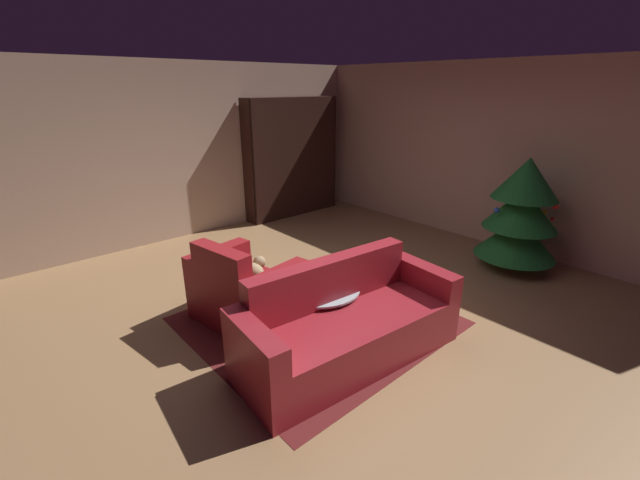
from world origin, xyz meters
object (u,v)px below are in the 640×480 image
(bookshelf_unit, at_px, (297,157))
(decorated_tree, at_px, (521,213))
(book_stack_on_table, at_px, (319,284))
(bottle_on_table, at_px, (338,273))
(couch_red, at_px, (347,326))
(coffee_table, at_px, (319,290))
(armchair_red, at_px, (245,292))

(bookshelf_unit, height_order, decorated_tree, bookshelf_unit)
(bookshelf_unit, xyz_separation_m, book_stack_on_table, (3.33, -2.41, -0.54))
(bookshelf_unit, relative_size, bottle_on_table, 9.51)
(bottle_on_table, bearing_deg, couch_red, -35.24)
(coffee_table, bearing_deg, armchair_red, -145.21)
(coffee_table, bearing_deg, bookshelf_unit, 144.20)
(armchair_red, xyz_separation_m, couch_red, (1.11, 0.35, -0.02))
(armchair_red, distance_m, book_stack_on_table, 0.82)
(couch_red, xyz_separation_m, coffee_table, (-0.47, 0.09, 0.14))
(couch_red, relative_size, book_stack_on_table, 10.48)
(armchair_red, height_order, decorated_tree, decorated_tree)
(book_stack_on_table, bearing_deg, coffee_table, 137.12)
(bookshelf_unit, xyz_separation_m, bottle_on_table, (3.33, -2.16, -0.50))
(bottle_on_table, distance_m, decorated_tree, 2.78)
(decorated_tree, bearing_deg, bottle_on_table, -101.40)
(armchair_red, distance_m, coffee_table, 0.79)
(bookshelf_unit, bearing_deg, armchair_red, -46.70)
(couch_red, bearing_deg, decorated_tree, 87.84)
(armchair_red, relative_size, couch_red, 0.56)
(bookshelf_unit, xyz_separation_m, couch_red, (3.77, -2.47, -0.77))
(bookshelf_unit, relative_size, decorated_tree, 1.43)
(couch_red, xyz_separation_m, bottle_on_table, (-0.43, 0.31, 0.27))
(bookshelf_unit, bearing_deg, decorated_tree, 8.21)
(bookshelf_unit, bearing_deg, couch_red, -33.23)
(armchair_red, relative_size, coffee_table, 1.47)
(bookshelf_unit, height_order, book_stack_on_table, bookshelf_unit)
(armchair_red, height_order, coffee_table, armchair_red)
(armchair_red, xyz_separation_m, decorated_tree, (1.23, 3.38, 0.44))
(coffee_table, distance_m, decorated_tree, 3.01)
(couch_red, relative_size, coffee_table, 2.64)
(coffee_table, bearing_deg, decorated_tree, 78.67)
(coffee_table, bearing_deg, couch_red, -11.05)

